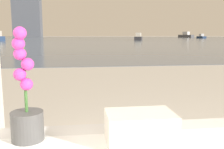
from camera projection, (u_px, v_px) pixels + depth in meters
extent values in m
cylinder|color=#4C4C4C|center=(28.00, 126.00, 1.00)|extent=(0.13, 0.13, 0.12)
cylinder|color=#38662D|center=(25.00, 73.00, 0.97)|extent=(0.01, 0.01, 0.31)
sphere|color=#CC3899|center=(20.00, 33.00, 0.93)|extent=(0.05, 0.05, 0.05)
sphere|color=#CC3899|center=(18.00, 44.00, 0.94)|extent=(0.05, 0.05, 0.05)
sphere|color=#CC3899|center=(20.00, 54.00, 0.95)|extent=(0.05, 0.05, 0.05)
sphere|color=#CC3899|center=(28.00, 64.00, 0.96)|extent=(0.05, 0.05, 0.05)
sphere|color=#CC3899|center=(20.00, 74.00, 0.96)|extent=(0.05, 0.05, 0.05)
sphere|color=#CC3899|center=(27.00, 84.00, 0.97)|extent=(0.05, 0.05, 0.05)
cube|color=silver|center=(140.00, 137.00, 0.99)|extent=(0.27, 0.17, 0.04)
cube|color=silver|center=(140.00, 127.00, 0.99)|extent=(0.27, 0.17, 0.04)
cube|color=silver|center=(140.00, 118.00, 0.98)|extent=(0.27, 0.17, 0.04)
cube|color=slate|center=(80.00, 38.00, 60.93)|extent=(180.00, 110.00, 0.01)
cube|color=#4C4C51|center=(186.00, 36.00, 81.07)|extent=(3.99, 5.18, 0.87)
cube|color=silver|center=(186.00, 33.00, 80.92)|extent=(2.02, 2.25, 1.00)
cube|color=navy|center=(201.00, 37.00, 62.24)|extent=(1.16, 3.03, 0.52)
cube|color=silver|center=(201.00, 35.00, 62.16)|extent=(0.80, 1.15, 0.60)
cube|color=#2D2D33|center=(138.00, 38.00, 41.98)|extent=(2.11, 3.50, 0.58)
cube|color=silver|center=(138.00, 35.00, 41.89)|extent=(1.17, 1.43, 0.66)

